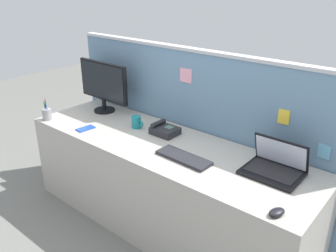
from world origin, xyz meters
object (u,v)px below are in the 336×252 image
at_px(desk_phone, 164,130).
at_px(coffee_mug, 137,122).
at_px(computer_mouse_right_hand, 277,212).
at_px(desktop_monitor, 103,84).
at_px(keyboard_main, 184,158).
at_px(laptop, 275,165).
at_px(pen_cup, 47,114).
at_px(cell_phone_blue_case, 86,129).

bearing_deg(desk_phone, coffee_mug, -168.75).
bearing_deg(computer_mouse_right_hand, desktop_monitor, -177.12).
xyz_separation_m(keyboard_main, coffee_mug, (-0.61, 0.18, 0.04)).
relative_size(laptop, keyboard_main, 0.89).
bearing_deg(pen_cup, desktop_monitor, 64.45).
relative_size(keyboard_main, cell_phone_blue_case, 2.76).
bearing_deg(keyboard_main, desktop_monitor, 168.10).
bearing_deg(cell_phone_blue_case, laptop, 19.39).
bearing_deg(coffee_mug, desk_phone, 11.25).
height_order(desk_phone, cell_phone_blue_case, desk_phone).
xyz_separation_m(laptop, pen_cup, (-1.84, -0.40, 0.00)).
distance_m(desk_phone, coffee_mug, 0.25).
height_order(computer_mouse_right_hand, cell_phone_blue_case, computer_mouse_right_hand).
xyz_separation_m(cell_phone_blue_case, coffee_mug, (0.29, 0.28, 0.04)).
height_order(laptop, keyboard_main, laptop).
relative_size(pen_cup, coffee_mug, 1.56).
xyz_separation_m(pen_cup, coffee_mug, (0.70, 0.36, -0.00)).
xyz_separation_m(desk_phone, pen_cup, (-0.94, -0.41, 0.02)).
relative_size(desk_phone, pen_cup, 1.09).
xyz_separation_m(computer_mouse_right_hand, pen_cup, (-2.03, -0.01, 0.03)).
height_order(desk_phone, computer_mouse_right_hand, desk_phone).
xyz_separation_m(desk_phone, computer_mouse_right_hand, (1.09, -0.40, -0.02)).
bearing_deg(desktop_monitor, desk_phone, -3.21).
distance_m(desktop_monitor, coffee_mug, 0.53).
xyz_separation_m(computer_mouse_right_hand, cell_phone_blue_case, (-1.62, 0.07, -0.01)).
xyz_separation_m(desktop_monitor, coffee_mug, (0.48, -0.09, -0.20)).
bearing_deg(keyboard_main, desk_phone, 149.64).
bearing_deg(laptop, computer_mouse_right_hand, -64.02).
bearing_deg(desk_phone, laptop, -0.14).
xyz_separation_m(desktop_monitor, keyboard_main, (1.09, -0.27, -0.24)).
bearing_deg(laptop, desk_phone, 179.86).
bearing_deg(pen_cup, desk_phone, 23.33).
bearing_deg(laptop, keyboard_main, -156.82).
xyz_separation_m(desk_phone, coffee_mug, (-0.25, -0.05, 0.02)).
distance_m(computer_mouse_right_hand, pen_cup, 2.03).
relative_size(cell_phone_blue_case, coffee_mug, 1.23).
bearing_deg(desk_phone, computer_mouse_right_hand, -20.10).
bearing_deg(computer_mouse_right_hand, coffee_mug, -178.19).
xyz_separation_m(desktop_monitor, computer_mouse_right_hand, (1.81, -0.44, -0.23)).
xyz_separation_m(laptop, coffee_mug, (-1.14, -0.05, 0.00)).
height_order(desk_phone, coffee_mug, coffee_mug).
bearing_deg(keyboard_main, cell_phone_blue_case, -171.57).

